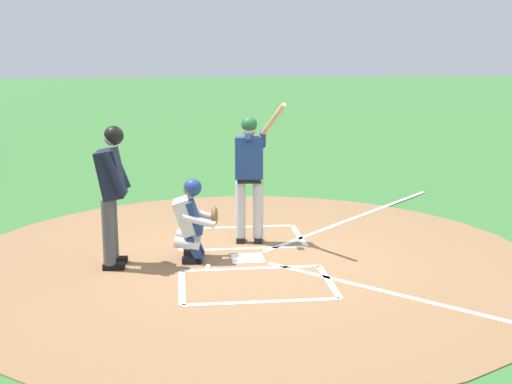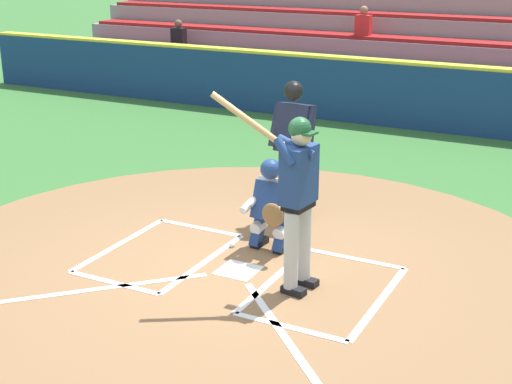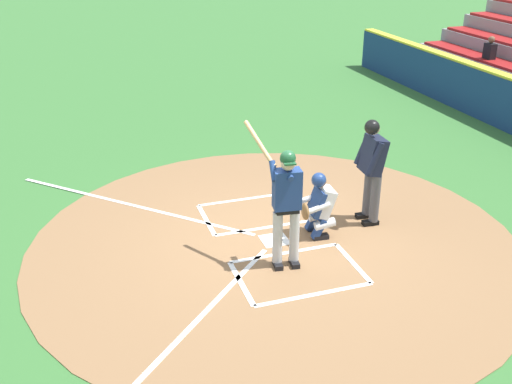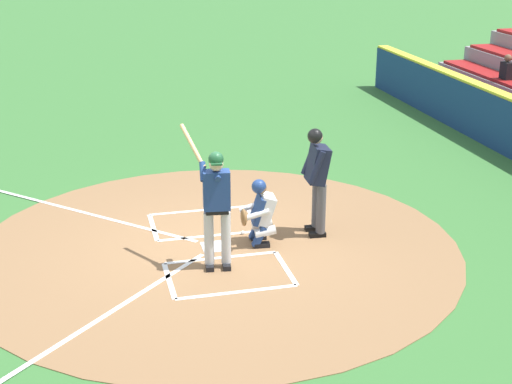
{
  "view_description": "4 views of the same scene",
  "coord_description": "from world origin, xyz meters",
  "px_view_note": "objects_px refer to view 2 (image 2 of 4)",
  "views": [
    {
      "loc": [
        8.82,
        -0.89,
        2.82
      ],
      "look_at": [
        -0.16,
        0.14,
        0.9
      ],
      "focal_mm": 47.56,
      "sensor_mm": 36.0,
      "label": 1
    },
    {
      "loc": [
        -3.61,
        6.55,
        3.5
      ],
      "look_at": [
        -0.33,
        0.2,
        1.05
      ],
      "focal_mm": 51.34,
      "sensor_mm": 36.0,
      "label": 2
    },
    {
      "loc": [
        -8.03,
        2.98,
        4.84
      ],
      "look_at": [
        0.13,
        0.28,
        0.87
      ],
      "focal_mm": 41.72,
      "sensor_mm": 36.0,
      "label": 3
    },
    {
      "loc": [
        -11.08,
        2.04,
        5.09
      ],
      "look_at": [
        -0.35,
        -0.6,
        1.04
      ],
      "focal_mm": 52.66,
      "sensor_mm": 36.0,
      "label": 4
    }
  ],
  "objects_px": {
    "plate_umpire": "(294,141)",
    "baseball": "(232,245)",
    "batter": "(297,192)",
    "catcher": "(272,203)"
  },
  "relations": [
    {
      "from": "plate_umpire",
      "to": "baseball",
      "type": "xyz_separation_m",
      "value": [
        0.26,
        1.22,
        -1.04
      ]
    },
    {
      "from": "batter",
      "to": "baseball",
      "type": "bearing_deg",
      "value": -30.27
    },
    {
      "from": "catcher",
      "to": "plate_umpire",
      "type": "relative_size",
      "value": 0.61
    },
    {
      "from": "batter",
      "to": "plate_umpire",
      "type": "xyz_separation_m",
      "value": [
        0.89,
        -1.89,
        -0.02
      ]
    },
    {
      "from": "batter",
      "to": "plate_umpire",
      "type": "distance_m",
      "value": 2.09
    },
    {
      "from": "batter",
      "to": "catcher",
      "type": "distance_m",
      "value": 1.22
    },
    {
      "from": "catcher",
      "to": "plate_umpire",
      "type": "bearing_deg",
      "value": -79.83
    },
    {
      "from": "batter",
      "to": "catcher",
      "type": "relative_size",
      "value": 1.88
    },
    {
      "from": "plate_umpire",
      "to": "catcher",
      "type": "bearing_deg",
      "value": 100.17
    },
    {
      "from": "batter",
      "to": "plate_umpire",
      "type": "bearing_deg",
      "value": -64.74
    }
  ]
}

